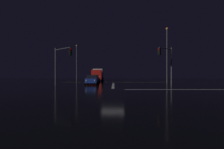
% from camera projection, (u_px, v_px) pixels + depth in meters
% --- Properties ---
extents(ground, '(120.00, 120.00, 0.10)m').
position_uv_depth(ground, '(113.00, 90.00, 21.85)').
color(ground, black).
extents(stop_line_north, '(0.35, 15.07, 0.01)m').
position_uv_depth(stop_line_north, '(113.00, 85.00, 30.62)').
color(stop_line_north, white).
rests_on(stop_line_north, ground).
extents(centre_line_ns, '(22.00, 0.15, 0.01)m').
position_uv_depth(centre_line_ns, '(113.00, 82.00, 42.22)').
color(centre_line_ns, yellow).
rests_on(centre_line_ns, ground).
extents(crosswalk_bar_east, '(15.07, 0.40, 0.01)m').
position_uv_depth(crosswalk_bar_east, '(193.00, 89.00, 21.75)').
color(crosswalk_bar_east, white).
rests_on(crosswalk_bar_east, ground).
extents(sedan_blue, '(2.02, 4.33, 1.57)m').
position_uv_depth(sedan_blue, '(92.00, 80.00, 32.34)').
color(sedan_blue, navy).
rests_on(sedan_blue, ground).
extents(sedan_red, '(2.02, 4.33, 1.57)m').
position_uv_depth(sedan_red, '(92.00, 79.00, 37.70)').
color(sedan_red, maroon).
rests_on(sedan_red, ground).
extents(sedan_black, '(2.02, 4.33, 1.57)m').
position_uv_depth(sedan_black, '(95.00, 78.00, 43.29)').
color(sedan_black, black).
rests_on(sedan_black, ground).
extents(box_truck, '(2.68, 8.28, 3.08)m').
position_uv_depth(box_truck, '(98.00, 74.00, 50.52)').
color(box_truck, red).
rests_on(box_truck, ground).
extents(traffic_signal_ne, '(2.79, 2.79, 5.91)m').
position_uv_depth(traffic_signal_ne, '(166.00, 59.00, 29.84)').
color(traffic_signal_ne, '#4C4C51').
rests_on(traffic_signal_ne, ground).
extents(traffic_signal_nw, '(3.38, 3.38, 5.86)m').
position_uv_depth(traffic_signal_nw, '(62.00, 59.00, 29.75)').
color(traffic_signal_nw, '#4C4C51').
rests_on(traffic_signal_nw, ground).
extents(streetlamp_left_far, '(0.44, 0.44, 9.60)m').
position_uv_depth(streetlamp_left_far, '(77.00, 60.00, 52.33)').
color(streetlamp_left_far, '#424247').
rests_on(streetlamp_left_far, ground).
extents(streetlamp_right_near, '(0.44, 0.44, 10.32)m').
position_uv_depth(streetlamp_right_near, '(167.00, 52.00, 36.11)').
color(streetlamp_right_near, '#424247').
rests_on(streetlamp_right_near, ground).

